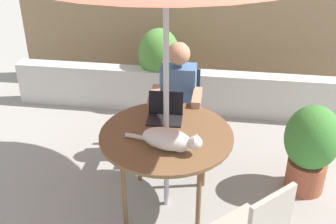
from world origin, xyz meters
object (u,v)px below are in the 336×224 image
at_px(chair_occupied, 179,104).
at_px(potted_plant_by_chair, 311,146).
at_px(patio_table, 166,140).
at_px(cat, 170,140).
at_px(laptop, 165,111).
at_px(person_seated, 177,97).
at_px(potted_plant_near_fence, 159,62).

distance_m(chair_occupied, potted_plant_by_chair, 1.35).
bearing_deg(chair_occupied, potted_plant_by_chair, -22.23).
height_order(patio_table, cat, cat).
distance_m(patio_table, chair_occupied, 0.93).
distance_m(laptop, potted_plant_by_chair, 1.35).
distance_m(patio_table, person_seated, 0.76).
distance_m(person_seated, laptop, 0.51).
bearing_deg(chair_occupied, person_seated, -90.00).
bearing_deg(laptop, cat, -77.22).
distance_m(chair_occupied, potted_plant_near_fence, 1.01).
xyz_separation_m(person_seated, potted_plant_near_fence, (-0.36, 1.10, -0.13)).
bearing_deg(potted_plant_near_fence, laptop, -79.02).
distance_m(chair_occupied, person_seated, 0.23).
height_order(patio_table, laptop, laptop).
bearing_deg(cat, laptop, 102.78).
relative_size(chair_occupied, potted_plant_by_chair, 1.03).
bearing_deg(chair_occupied, cat, -86.96).
relative_size(cat, potted_plant_near_fence, 0.64).
xyz_separation_m(chair_occupied, person_seated, (0.00, -0.16, 0.17)).
xyz_separation_m(patio_table, cat, (0.06, -0.21, 0.14)).
bearing_deg(person_seated, chair_occupied, 90.00).
height_order(person_seated, cat, person_seated).
bearing_deg(laptop, person_seated, 84.51).
xyz_separation_m(person_seated, potted_plant_by_chair, (1.25, -0.35, -0.22)).
relative_size(person_seated, laptop, 4.00).
bearing_deg(potted_plant_by_chair, chair_occupied, 157.77).
relative_size(person_seated, potted_plant_by_chair, 1.42).
xyz_separation_m(patio_table, potted_plant_by_chair, (1.25, 0.40, -0.21)).
bearing_deg(laptop, potted_plant_by_chair, 6.11).
bearing_deg(chair_occupied, laptop, -94.16).
distance_m(person_seated, cat, 0.98).
bearing_deg(cat, potted_plant_near_fence, 101.40).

